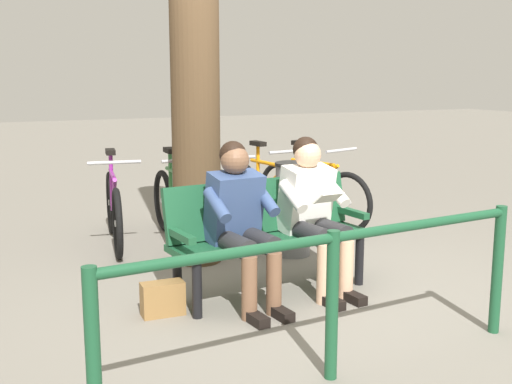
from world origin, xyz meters
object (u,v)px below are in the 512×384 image
at_px(bicycle_red, 267,194).
at_px(bicycle_green, 114,209).
at_px(handbag, 163,299).
at_px(bicycle_orange, 312,193).
at_px(bench, 267,228).
at_px(bicycle_blue, 217,203).
at_px(tree_trunk, 194,32).
at_px(litter_bin, 293,209).
at_px(person_reading, 313,207).
at_px(bicycle_silver, 176,207).
at_px(person_companion, 241,216).

relative_size(bicycle_red, bicycle_green, 1.00).
xyz_separation_m(handbag, bicycle_orange, (-2.32, -1.98, 0.24)).
bearing_deg(bench, bicycle_blue, -104.42).
xyz_separation_m(tree_trunk, bicycle_blue, (-0.48, -0.73, -1.67)).
height_order(handbag, litter_bin, litter_bin).
xyz_separation_m(person_reading, bicycle_green, (1.11, -2.01, -0.31)).
bearing_deg(bicycle_silver, handbag, -18.35).
distance_m(person_companion, bicycle_silver, 1.97).
relative_size(tree_trunk, bicycle_silver, 2.42).
xyz_separation_m(bench, bicycle_silver, (0.18, -1.75, -0.15)).
distance_m(bicycle_red, bicycle_blue, 0.72).
bearing_deg(handbag, person_reading, -178.12).
height_order(bicycle_orange, bicycle_silver, same).
bearing_deg(tree_trunk, bicycle_red, -140.23).
xyz_separation_m(person_reading, tree_trunk, (0.55, -1.14, 1.37)).
height_order(handbag, tree_trunk, tree_trunk).
distance_m(handbag, bicycle_silver, 2.06).
bearing_deg(handbag, person_companion, 177.70).
bearing_deg(bicycle_silver, person_reading, 17.31).
relative_size(person_companion, bicycle_green, 0.72).
bearing_deg(bench, bicycle_red, -121.38).
xyz_separation_m(person_companion, bicycle_green, (0.47, -2.08, -0.30)).
bearing_deg(bicycle_blue, tree_trunk, -32.65).
bearing_deg(bicycle_red, bicycle_green, -94.92).
xyz_separation_m(person_companion, tree_trunk, (-0.09, -1.20, 1.37)).
height_order(bench, handbag, bench).
xyz_separation_m(bicycle_blue, bicycle_green, (1.04, -0.15, 0.00)).
bearing_deg(bicycle_silver, person_companion, -1.60).
distance_m(handbag, bicycle_green, 2.07).
bearing_deg(bicycle_silver, bicycle_red, 103.13).
distance_m(person_reading, handbag, 1.34).
bearing_deg(bicycle_orange, bench, -56.16).
xyz_separation_m(person_reading, person_companion, (0.64, 0.06, -0.00)).
bearing_deg(bicycle_red, person_reading, -23.89).
height_order(person_companion, tree_trunk, tree_trunk).
bearing_deg(bicycle_blue, bench, -8.15).
bearing_deg(bicycle_orange, bicycle_green, -109.71).
height_order(handbag, bicycle_red, bicycle_red).
bearing_deg(tree_trunk, bicycle_green, -57.38).
height_order(bicycle_red, bicycle_blue, same).
height_order(litter_bin, bicycle_blue, bicycle_blue).
bearing_deg(bicycle_red, handbag, -48.36).
bearing_deg(person_companion, litter_bin, -139.33).
height_order(handbag, bicycle_green, bicycle_green).
bearing_deg(bicycle_blue, handbag, -30.78).
height_order(bench, bicycle_silver, bicycle_silver).
distance_m(bench, handbag, 0.99).
distance_m(tree_trunk, bicycle_orange, 2.48).
height_order(litter_bin, bicycle_red, bicycle_red).
bearing_deg(bicycle_orange, handbag, -67.40).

